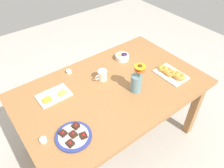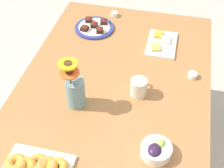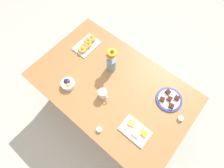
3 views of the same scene
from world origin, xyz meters
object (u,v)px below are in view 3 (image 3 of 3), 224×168
object	(u,v)px
dining_table	(112,89)
croissant_platter	(87,45)
coffee_mug	(103,94)
flower_vase	(111,63)
cheese_platter	(136,131)
jam_cup_honey	(181,118)
grape_bowl	(68,84)
dessert_plate	(169,99)
jam_cup_berry	(99,129)

from	to	relation	value
dining_table	croissant_platter	xyz separation A→B (m)	(-0.52, 0.20, 0.11)
coffee_mug	dining_table	bearing A→B (deg)	90.70
coffee_mug	flower_vase	distance (m)	0.32
cheese_platter	jam_cup_honey	world-z (taller)	cheese_platter
dining_table	croissant_platter	bearing A→B (deg)	159.47
flower_vase	coffee_mug	bearing A→B (deg)	-64.26
croissant_platter	jam_cup_honey	xyz separation A→B (m)	(1.21, -0.05, -0.01)
coffee_mug	cheese_platter	bearing A→B (deg)	-8.60
grape_bowl	dessert_plate	bearing A→B (deg)	30.88
coffee_mug	grape_bowl	size ratio (longest dim) A/B	0.89
grape_bowl	jam_cup_berry	xyz separation A→B (m)	(0.53, -0.13, -0.01)
grape_bowl	jam_cup_honey	world-z (taller)	grape_bowl
grape_bowl	croissant_platter	bearing A→B (deg)	111.84
jam_cup_honey	jam_cup_berry	bearing A→B (deg)	-132.36
croissant_platter	coffee_mug	bearing A→B (deg)	-32.41
cheese_platter	jam_cup_honey	bearing A→B (deg)	54.67
dining_table	flower_vase	size ratio (longest dim) A/B	5.99
croissant_platter	flower_vase	xyz separation A→B (m)	(0.39, -0.05, 0.07)
cheese_platter	croissant_platter	world-z (taller)	croissant_platter
croissant_platter	cheese_platter	bearing A→B (deg)	-22.52
grape_bowl	jam_cup_berry	bearing A→B (deg)	-13.93
cheese_platter	flower_vase	world-z (taller)	flower_vase
croissant_platter	dessert_plate	bearing A→B (deg)	2.20
dining_table	dessert_plate	xyz separation A→B (m)	(0.51, 0.24, 0.10)
coffee_mug	jam_cup_honey	xyz separation A→B (m)	(0.69, 0.28, -0.03)
coffee_mug	jam_cup_berry	bearing A→B (deg)	-54.48
dessert_plate	dining_table	bearing A→B (deg)	-155.21
jam_cup_berry	flower_vase	size ratio (longest dim) A/B	0.18
dining_table	croissant_platter	world-z (taller)	croissant_platter
jam_cup_berry	dessert_plate	world-z (taller)	dessert_plate
jam_cup_berry	flower_vase	xyz separation A→B (m)	(-0.33, 0.55, 0.08)
dining_table	grape_bowl	size ratio (longest dim) A/B	12.03
coffee_mug	croissant_platter	world-z (taller)	coffee_mug
dining_table	coffee_mug	world-z (taller)	coffee_mug
jam_cup_honey	flower_vase	world-z (taller)	flower_vase
croissant_platter	jam_cup_honey	size ratio (longest dim) A/B	5.85
dining_table	jam_cup_honey	distance (m)	0.71
flower_vase	cheese_platter	bearing A→B (deg)	-31.43
grape_bowl	jam_cup_honey	bearing A→B (deg)	22.07
dining_table	dessert_plate	world-z (taller)	dessert_plate
croissant_platter	flower_vase	world-z (taller)	flower_vase
cheese_platter	dessert_plate	distance (m)	0.44
cheese_platter	grape_bowl	bearing A→B (deg)	-175.07
dining_table	flower_vase	world-z (taller)	flower_vase
cheese_platter	jam_cup_berry	world-z (taller)	cheese_platter
grape_bowl	cheese_platter	bearing A→B (deg)	4.93
dining_table	jam_cup_berry	distance (m)	0.45
jam_cup_berry	dessert_plate	distance (m)	0.71
grape_bowl	cheese_platter	world-z (taller)	grape_bowl
dining_table	cheese_platter	world-z (taller)	cheese_platter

